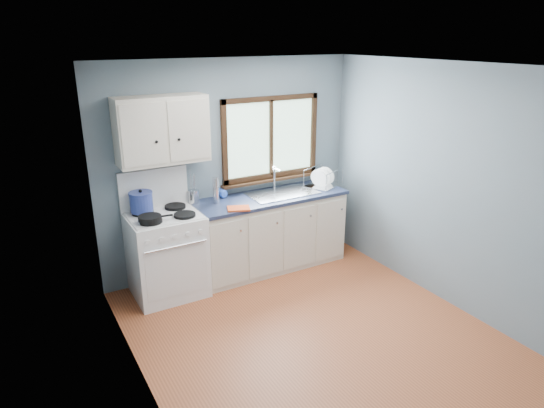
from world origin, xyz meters
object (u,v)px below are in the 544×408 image
gas_range (166,252)px  utensil_crock (194,196)px  dish_rack (323,181)px  sink (282,198)px  skillet (150,218)px  base_cabinets (270,235)px  thermos (216,190)px  stockpot (141,202)px

gas_range → utensil_crock: gas_range is taller
utensil_crock → dish_rack: bearing=-6.6°
sink → dish_rack: (0.61, 0.01, 0.12)m
skillet → dish_rack: 2.29m
skillet → dish_rack: dish_rack is taller
base_cabinets → utensil_crock: (-0.87, 0.21, 0.59)m
skillet → sink: bearing=12.7°
base_cabinets → skillet: bearing=-173.1°
gas_range → sink: size_ratio=1.62×
sink → utensil_crock: 1.08m
dish_rack → sink: bearing=156.9°
base_cabinets → thermos: bearing=173.4°
stockpot → utensil_crock: (0.62, 0.09, -0.07)m
sink → thermos: (-0.83, 0.08, 0.21)m
stockpot → thermos: (0.84, -0.04, 0.00)m
dish_rack → skillet: bearing=160.4°
sink → thermos: 0.86m
stockpot → utensil_crock: 0.63m
base_cabinets → stockpot: (-1.49, 0.11, 0.66)m
sink → stockpot: size_ratio=2.67×
gas_range → base_cabinets: (1.31, 0.02, -0.08)m
gas_range → utensil_crock: bearing=27.6°
base_cabinets → thermos: (-0.65, 0.08, 0.66)m
gas_range → stockpot: (-0.19, 0.13, 0.58)m
skillet → base_cabinets: bearing=13.4°
gas_range → skillet: (-0.19, -0.16, 0.49)m
stockpot → utensil_crock: utensil_crock is taller
stockpot → thermos: bearing=-2.6°
stockpot → thermos: size_ratio=1.05×
dish_rack → gas_range: bearing=156.4°
utensil_crock → dish_rack: 1.67m
skillet → stockpot: stockpot is taller
gas_range → base_cabinets: 1.31m
thermos → dish_rack: (1.44, -0.06, -0.09)m
sink → thermos: bearing=174.8°
gas_range → sink: bearing=0.7°
sink → dish_rack: sink is taller
skillet → stockpot: size_ratio=1.15×
base_cabinets → stockpot: size_ratio=5.88×
utensil_crock → thermos: size_ratio=1.28×
stockpot → dish_rack: (2.28, -0.10, -0.09)m
base_cabinets → gas_range: bearing=-179.2°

